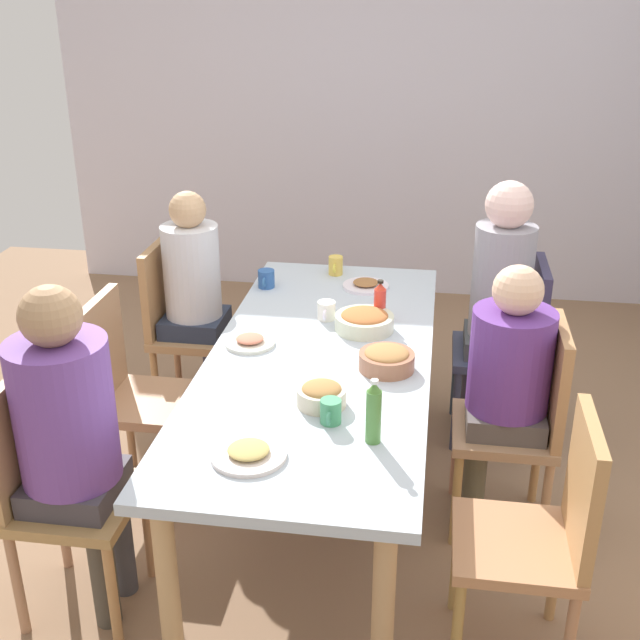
{
  "coord_description": "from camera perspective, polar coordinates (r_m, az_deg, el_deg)",
  "views": [
    {
      "loc": [
        2.82,
        0.43,
        2.12
      ],
      "look_at": [
        0.0,
        0.0,
        0.87
      ],
      "focal_mm": 44.9,
      "sensor_mm": 36.0,
      "label": 1
    }
  ],
  "objects": [
    {
      "name": "ground_plane",
      "position": [
        3.55,
        0.0,
        -12.99
      ],
      "size": [
        6.19,
        6.19,
        0.0
      ],
      "primitive_type": "plane",
      "color": "#906D4F"
    },
    {
      "name": "wall_left",
      "position": [
        5.53,
        4.28,
        15.07
      ],
      "size": [
        0.12,
        4.36,
        2.6
      ],
      "primitive_type": "cube",
      "color": "silver",
      "rests_on": "ground_plane"
    },
    {
      "name": "dining_table",
      "position": [
        3.21,
        0.0,
        -3.69
      ],
      "size": [
        2.1,
        0.88,
        0.72
      ],
      "color": "silver",
      "rests_on": "ground_plane"
    },
    {
      "name": "chair_0",
      "position": [
        3.47,
        -13.5,
        -4.63
      ],
      "size": [
        0.4,
        0.4,
        0.9
      ],
      "color": "#A87A54",
      "rests_on": "ground_plane"
    },
    {
      "name": "chair_1",
      "position": [
        4.06,
        -9.96,
        -0.04
      ],
      "size": [
        0.4,
        0.4,
        0.9
      ],
      "color": "#A97D52",
      "rests_on": "ground_plane"
    },
    {
      "name": "person_1",
      "position": [
        3.96,
        -8.87,
        2.28
      ],
      "size": [
        0.3,
        0.3,
        1.18
      ],
      "color": "#31374C",
      "rests_on": "ground_plane"
    },
    {
      "name": "chair_2",
      "position": [
        2.94,
        -18.48,
        -10.95
      ],
      "size": [
        0.4,
        0.4,
        0.9
      ],
      "color": "#A67E4A",
      "rests_on": "ground_plane"
    },
    {
      "name": "person_2",
      "position": [
        2.78,
        -17.45,
        -7.21
      ],
      "size": [
        0.33,
        0.33,
        1.24
      ],
      "color": "#3E3D42",
      "rests_on": "ground_plane"
    },
    {
      "name": "chair_3",
      "position": [
        2.69,
        15.65,
        -14.15
      ],
      "size": [
        0.4,
        0.4,
        0.9
      ],
      "color": "#B47C53",
      "rests_on": "ground_plane"
    },
    {
      "name": "chair_4",
      "position": [
        3.26,
        14.43,
        -6.67
      ],
      "size": [
        0.4,
        0.4,
        0.9
      ],
      "color": "#A87F5B",
      "rests_on": "ground_plane"
    },
    {
      "name": "person_4",
      "position": [
        3.17,
        13.11,
        -3.84
      ],
      "size": [
        0.32,
        0.32,
        1.13
      ],
      "color": "brown",
      "rests_on": "ground_plane"
    },
    {
      "name": "chair_5",
      "position": [
        3.88,
        13.61,
        -1.5
      ],
      "size": [
        0.4,
        0.4,
        0.9
      ],
      "color": "#343A50",
      "rests_on": "ground_plane"
    },
    {
      "name": "person_5",
      "position": [
        3.78,
        12.6,
        1.96
      ],
      "size": [
        0.3,
        0.3,
        1.28
      ],
      "color": "#3A374B",
      "rests_on": "ground_plane"
    },
    {
      "name": "plate_0",
      "position": [
        3.26,
        -5.01,
        -1.53
      ],
      "size": [
        0.2,
        0.2,
        0.04
      ],
      "color": "silver",
      "rests_on": "dining_table"
    },
    {
      "name": "plate_1",
      "position": [
        2.54,
        -5.11,
        -9.42
      ],
      "size": [
        0.24,
        0.24,
        0.04
      ],
      "color": "silver",
      "rests_on": "dining_table"
    },
    {
      "name": "plate_2",
      "position": [
        3.84,
        3.28,
        2.52
      ],
      "size": [
        0.22,
        0.22,
        0.04
      ],
      "color": "white",
      "rests_on": "dining_table"
    },
    {
      "name": "bowl_0",
      "position": [
        2.8,
        0.12,
        -5.33
      ],
      "size": [
        0.17,
        0.17,
        0.08
      ],
      "color": "beige",
      "rests_on": "dining_table"
    },
    {
      "name": "bowl_1",
      "position": [
        3.38,
        3.19,
        -0.04
      ],
      "size": [
        0.25,
        0.25,
        0.09
      ],
      "color": "beige",
      "rests_on": "dining_table"
    },
    {
      "name": "bowl_2",
      "position": [
        3.05,
        4.77,
        -2.79
      ],
      "size": [
        0.21,
        0.21,
        0.09
      ],
      "color": "#A1674B",
      "rests_on": "dining_table"
    },
    {
      "name": "cup_0",
      "position": [
        2.69,
        0.76,
        -6.56
      ],
      "size": [
        0.11,
        0.07,
        0.09
      ],
      "color": "#429564",
      "rests_on": "dining_table"
    },
    {
      "name": "cup_1",
      "position": [
        3.84,
        -3.86,
        2.94
      ],
      "size": [
        0.12,
        0.08,
        0.09
      ],
      "color": "#2E599E",
      "rests_on": "dining_table"
    },
    {
      "name": "cup_2",
      "position": [
        3.48,
        0.46,
        0.67
      ],
      "size": [
        0.11,
        0.08,
        0.08
      ],
      "color": "white",
      "rests_on": "dining_table"
    },
    {
      "name": "cup_3",
      "position": [
        4.0,
        1.12,
        3.9
      ],
      "size": [
        0.11,
        0.07,
        0.09
      ],
      "color": "#E4BF50",
      "rests_on": "dining_table"
    },
    {
      "name": "bottle_0",
      "position": [
        3.45,
        4.29,
        1.28
      ],
      "size": [
        0.05,
        0.05,
        0.19
      ],
      "color": "red",
      "rests_on": "dining_table"
    },
    {
      "name": "bottle_1",
      "position": [
        2.57,
        3.84,
        -6.62
      ],
      "size": [
        0.05,
        0.05,
        0.22
      ],
      "color": "#4C873C",
      "rests_on": "dining_table"
    }
  ]
}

